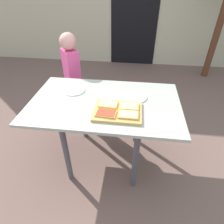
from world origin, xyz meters
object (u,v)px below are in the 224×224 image
at_px(cutting_board, 118,111).
at_px(pizza_slice_near_right, 128,115).
at_px(dining_table, 105,110).
at_px(pizza_slice_far_right, 129,106).
at_px(plate_white_left, 74,90).
at_px(plate_white_right, 135,97).
at_px(child_left, 72,73).
at_px(pizza_slice_near_left, 106,113).
at_px(pizza_slice_far_left, 108,104).

xyz_separation_m(cutting_board, pizza_slice_near_right, (0.09, -0.06, 0.02)).
height_order(dining_table, cutting_board, cutting_board).
xyz_separation_m(pizza_slice_far_right, plate_white_left, (-0.53, 0.24, -0.03)).
bearing_deg(plate_white_right, pizza_slice_far_right, -103.64).
xyz_separation_m(pizza_slice_far_right, plate_white_right, (0.05, 0.19, -0.03)).
relative_size(dining_table, pizza_slice_far_right, 8.26).
bearing_deg(child_left, dining_table, -53.16).
bearing_deg(pizza_slice_near_left, pizza_slice_near_right, 0.96).
height_order(cutting_board, pizza_slice_near_right, pizza_slice_near_right).
relative_size(dining_table, pizza_slice_far_left, 7.98).
xyz_separation_m(dining_table, pizza_slice_far_left, (0.04, -0.08, 0.12)).
distance_m(cutting_board, pizza_slice_far_right, 0.10).
xyz_separation_m(pizza_slice_far_right, pizza_slice_far_left, (-0.17, 0.01, 0.00)).
height_order(pizza_slice_near_right, pizza_slice_far_left, same).
height_order(cutting_board, pizza_slice_near_left, pizza_slice_near_left).
bearing_deg(pizza_slice_near_right, pizza_slice_far_left, 144.89).
bearing_deg(child_left, cutting_board, -52.39).
distance_m(dining_table, cutting_board, 0.22).
bearing_deg(plate_white_right, cutting_board, -118.09).
xyz_separation_m(dining_table, child_left, (-0.50, 0.67, 0.02)).
distance_m(dining_table, pizza_slice_far_left, 0.15).
height_order(dining_table, plate_white_left, plate_white_left).
relative_size(dining_table, pizza_slice_near_left, 7.86).
bearing_deg(plate_white_right, dining_table, -158.66).
distance_m(cutting_board, plate_white_right, 0.28).
height_order(pizza_slice_near_left, plate_white_left, pizza_slice_near_left).
bearing_deg(pizza_slice_near_right, pizza_slice_far_right, 89.85).
bearing_deg(plate_white_left, plate_white_right, -4.58).
relative_size(plate_white_left, plate_white_right, 1.00).
bearing_deg(dining_table, plate_white_right, 21.34).
distance_m(cutting_board, plate_white_left, 0.53).
relative_size(plate_white_right, child_left, 0.19).
relative_size(pizza_slice_near_right, plate_white_right, 0.76).
height_order(dining_table, pizza_slice_near_right, pizza_slice_near_right).
distance_m(cutting_board, pizza_slice_near_left, 0.11).
bearing_deg(pizza_slice_far_left, pizza_slice_far_right, -2.72).
xyz_separation_m(plate_white_left, child_left, (-0.18, 0.52, -0.07)).
xyz_separation_m(plate_white_left, plate_white_right, (0.58, -0.05, 0.00)).
relative_size(pizza_slice_far_right, child_left, 0.14).
height_order(pizza_slice_far_left, plate_white_right, pizza_slice_far_left).
bearing_deg(pizza_slice_near_right, pizza_slice_near_left, -179.04).
distance_m(pizza_slice_far_right, child_left, 1.05).
distance_m(dining_table, pizza_slice_near_left, 0.24).
bearing_deg(pizza_slice_far_right, pizza_slice_near_left, -145.89).
xyz_separation_m(pizza_slice_near_right, pizza_slice_near_left, (-0.17, -0.00, 0.00)).
relative_size(pizza_slice_near_left, pizza_slice_far_left, 1.02).
height_order(pizza_slice_near_right, child_left, child_left).
xyz_separation_m(cutting_board, pizza_slice_far_left, (-0.09, 0.06, 0.02)).
relative_size(dining_table, cutting_board, 3.43).
relative_size(dining_table, plate_white_left, 6.30).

